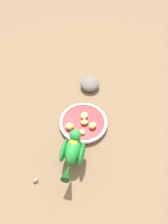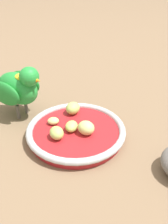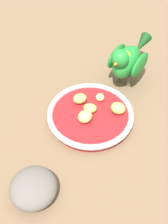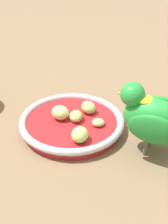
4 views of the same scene
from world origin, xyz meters
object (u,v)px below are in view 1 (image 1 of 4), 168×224
object	(u,v)px
feeding_bowl	(83,123)
apple_piece_2	(92,126)
rock_large	(90,84)
apple_piece_0	(84,116)
apple_piece_1	(84,122)
apple_piece_4	(82,132)
pebble_0	(36,180)
apple_piece_3	(69,126)
parrot	(73,150)

from	to	relation	value
feeding_bowl	apple_piece_2	distance (m)	0.06
rock_large	apple_piece_0	bearing A→B (deg)	15.22
feeding_bowl	apple_piece_1	world-z (taller)	apple_piece_1
feeding_bowl	apple_piece_0	distance (m)	0.03
apple_piece_2	feeding_bowl	bearing A→B (deg)	-101.40
apple_piece_4	pebble_0	distance (m)	0.28
apple_piece_4	apple_piece_3	bearing A→B (deg)	-90.89
apple_piece_0	apple_piece_1	size ratio (longest dim) A/B	1.11
pebble_0	apple_piece_4	bearing A→B (deg)	161.44
apple_piece_0	pebble_0	xyz separation A→B (m)	(0.35, -0.06, -0.03)
apple_piece_1	apple_piece_4	size ratio (longest dim) A/B	1.31
apple_piece_3	apple_piece_0	bearing A→B (deg)	154.04
apple_piece_3	pebble_0	world-z (taller)	apple_piece_3
apple_piece_0	apple_piece_1	distance (m)	0.04
pebble_0	apple_piece_1	bearing A→B (deg)	166.42
apple_piece_4	apple_piece_2	bearing A→B (deg)	146.35
feeding_bowl	parrot	distance (m)	0.20
feeding_bowl	rock_large	bearing A→B (deg)	-164.97
apple_piece_3	pebble_0	bearing A→B (deg)	-5.19
apple_piece_1	pebble_0	size ratio (longest dim) A/B	1.68
apple_piece_0	apple_piece_2	world-z (taller)	apple_piece_0
apple_piece_2	pebble_0	xyz separation A→B (m)	(0.32, -0.12, -0.03)
apple_piece_0	parrot	xyz separation A→B (m)	(0.21, 0.04, 0.05)
apple_piece_3	pebble_0	xyz separation A→B (m)	(0.27, -0.02, -0.03)
apple_piece_1	apple_piece_4	bearing A→B (deg)	14.36
rock_large	pebble_0	world-z (taller)	rock_large
feeding_bowl	apple_piece_0	size ratio (longest dim) A/B	5.87
apple_piece_1	pebble_0	distance (m)	0.33
apple_piece_3	rock_large	world-z (taller)	rock_large
apple_piece_0	apple_piece_2	xyz separation A→B (m)	(0.04, 0.06, -0.00)
pebble_0	apple_piece_2	bearing A→B (deg)	158.95
apple_piece_1	apple_piece_3	bearing A→B (deg)	-46.56
apple_piece_1	apple_piece_4	world-z (taller)	apple_piece_1
parrot	apple_piece_1	bearing A→B (deg)	-3.42
rock_large	apple_piece_3	bearing A→B (deg)	3.61
parrot	apple_piece_0	bearing A→B (deg)	-1.33
apple_piece_2	parrot	xyz separation A→B (m)	(0.17, -0.02, 0.05)
apple_piece_0	apple_piece_4	distance (m)	0.09
apple_piece_3	rock_large	distance (m)	0.30
apple_piece_1	pebble_0	bearing A→B (deg)	-13.58
apple_piece_2	rock_large	world-z (taller)	rock_large
apple_piece_2	rock_large	distance (m)	0.28
apple_piece_1	rock_large	size ratio (longest dim) A/B	0.33
rock_large	pebble_0	size ratio (longest dim) A/B	5.02
feeding_bowl	apple_piece_4	bearing A→B (deg)	18.45
apple_piece_2	pebble_0	size ratio (longest dim) A/B	1.75
apple_piece_1	apple_piece_0	bearing A→B (deg)	-159.27
apple_piece_2	apple_piece_0	bearing A→B (deg)	-122.76
apple_piece_3	rock_large	xyz separation A→B (m)	(-0.30, -0.02, -0.01)
apple_piece_0	parrot	world-z (taller)	parrot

